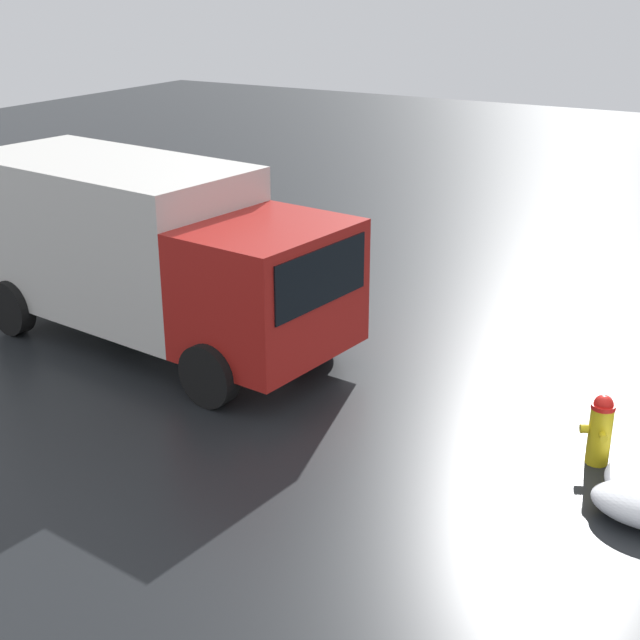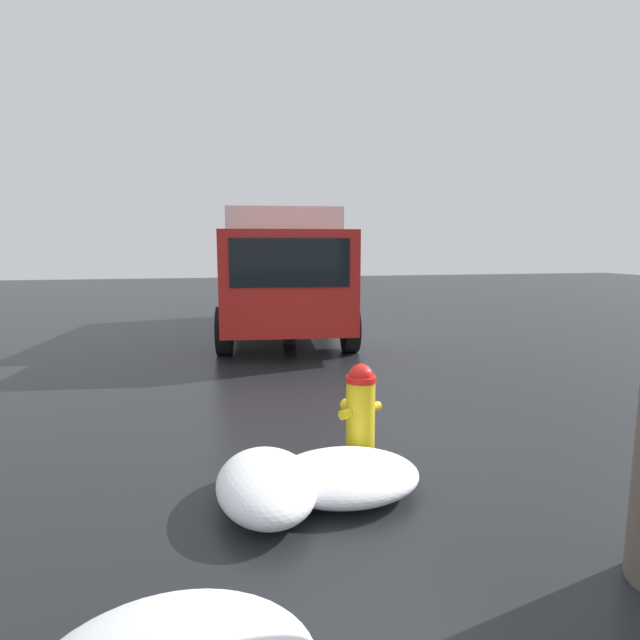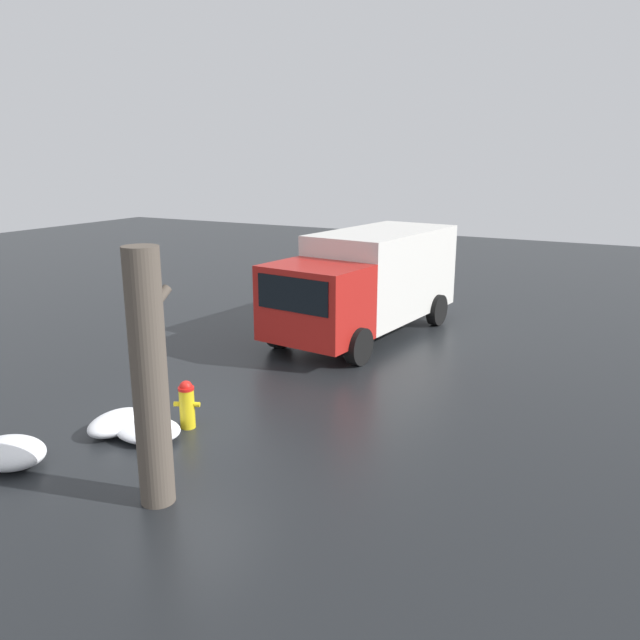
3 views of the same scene
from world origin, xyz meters
name	(u,v)px [view 2 (image 2 of 3)]	position (x,y,z in m)	size (l,w,h in m)	color
ground_plane	(360,456)	(0.00, 0.00, 0.00)	(60.00, 60.00, 0.00)	black
fire_hydrant	(360,409)	(0.00, 0.00, 0.46)	(0.38, 0.47, 0.90)	yellow
delivery_truck	(283,267)	(7.23, -0.36, 1.54)	(6.80, 3.24, 2.80)	red
pedestrian	(289,296)	(5.79, -0.27, 0.99)	(0.39, 0.39, 1.81)	#23232D
snow_pile_by_hydrant	(266,484)	(-0.76, 0.98, 0.18)	(1.18, 0.76, 0.37)	white
snow_pile_by_tree	(345,475)	(-0.67, 0.33, 0.14)	(0.98, 1.22, 0.29)	white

